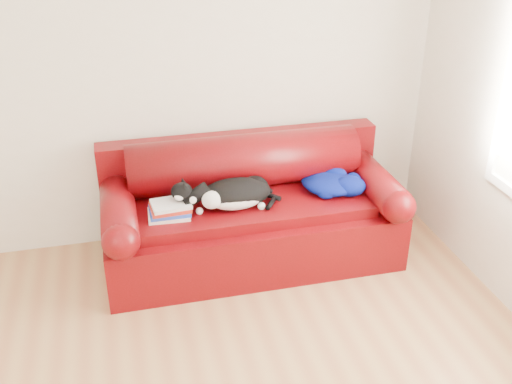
% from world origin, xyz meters
% --- Properties ---
extents(room_shell, '(4.52, 4.02, 2.61)m').
position_xyz_m(room_shell, '(0.12, 0.02, 1.67)').
color(room_shell, beige).
rests_on(room_shell, ground).
extents(sofa_base, '(2.10, 0.90, 0.50)m').
position_xyz_m(sofa_base, '(0.74, 1.49, 0.24)').
color(sofa_base, '#3D0202').
rests_on(sofa_base, ground).
extents(sofa_back, '(2.10, 1.01, 0.88)m').
position_xyz_m(sofa_back, '(0.74, 1.74, 0.54)').
color(sofa_back, '#3D0202').
rests_on(sofa_back, ground).
extents(book_stack, '(0.29, 0.23, 0.10)m').
position_xyz_m(book_stack, '(0.15, 1.38, 0.55)').
color(book_stack, silver).
rests_on(book_stack, sofa_base).
extents(cat, '(0.72, 0.36, 0.25)m').
position_xyz_m(cat, '(0.61, 1.40, 0.60)').
color(cat, black).
rests_on(cat, sofa_base).
extents(blanket, '(0.48, 0.46, 0.14)m').
position_xyz_m(blanket, '(1.34, 1.47, 0.56)').
color(blanket, '#020D49').
rests_on(blanket, sofa_base).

